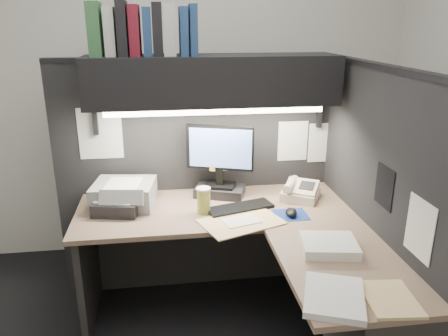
{
  "coord_description": "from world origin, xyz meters",
  "views": [
    {
      "loc": [
        -0.18,
        -1.95,
        1.84
      ],
      "look_at": [
        0.16,
        0.51,
        1.01
      ],
      "focal_mm": 35.0,
      "sensor_mm": 36.0,
      "label": 1
    }
  ],
  "objects_px": {
    "keyboard": "(240,208)",
    "desk": "(286,294)",
    "overhead_shelf": "(213,80)",
    "notebook_stack": "(118,206)",
    "coffee_cup": "(204,201)",
    "monitor": "(220,168)",
    "telephone": "(301,192)",
    "printer": "(124,194)"
  },
  "relations": [
    {
      "from": "telephone",
      "to": "coffee_cup",
      "type": "bearing_deg",
      "value": -137.4
    },
    {
      "from": "monitor",
      "to": "telephone",
      "type": "bearing_deg",
      "value": 6.1
    },
    {
      "from": "overhead_shelf",
      "to": "keyboard",
      "type": "height_order",
      "value": "overhead_shelf"
    },
    {
      "from": "overhead_shelf",
      "to": "printer",
      "type": "bearing_deg",
      "value": -173.09
    },
    {
      "from": "desk",
      "to": "keyboard",
      "type": "height_order",
      "value": "keyboard"
    },
    {
      "from": "desk",
      "to": "overhead_shelf",
      "type": "relative_size",
      "value": 1.1
    },
    {
      "from": "coffee_cup",
      "to": "printer",
      "type": "relative_size",
      "value": 0.41
    },
    {
      "from": "desk",
      "to": "notebook_stack",
      "type": "distance_m",
      "value": 1.13
    },
    {
      "from": "keyboard",
      "to": "desk",
      "type": "bearing_deg",
      "value": -87.92
    },
    {
      "from": "desk",
      "to": "telephone",
      "type": "relative_size",
      "value": 7.22
    },
    {
      "from": "coffee_cup",
      "to": "notebook_stack",
      "type": "distance_m",
      "value": 0.53
    },
    {
      "from": "telephone",
      "to": "printer",
      "type": "relative_size",
      "value": 0.63
    },
    {
      "from": "monitor",
      "to": "telephone",
      "type": "relative_size",
      "value": 2.04
    },
    {
      "from": "coffee_cup",
      "to": "notebook_stack",
      "type": "xyz_separation_m",
      "value": [
        -0.52,
        0.08,
        -0.04
      ]
    },
    {
      "from": "printer",
      "to": "notebook_stack",
      "type": "bearing_deg",
      "value": -99.62
    },
    {
      "from": "desk",
      "to": "notebook_stack",
      "type": "bearing_deg",
      "value": 147.86
    },
    {
      "from": "monitor",
      "to": "notebook_stack",
      "type": "distance_m",
      "value": 0.7
    },
    {
      "from": "overhead_shelf",
      "to": "notebook_stack",
      "type": "height_order",
      "value": "overhead_shelf"
    },
    {
      "from": "monitor",
      "to": "notebook_stack",
      "type": "height_order",
      "value": "monitor"
    },
    {
      "from": "overhead_shelf",
      "to": "coffee_cup",
      "type": "bearing_deg",
      "value": -109.42
    },
    {
      "from": "desk",
      "to": "printer",
      "type": "height_order",
      "value": "printer"
    },
    {
      "from": "overhead_shelf",
      "to": "keyboard",
      "type": "bearing_deg",
      "value": -60.73
    },
    {
      "from": "coffee_cup",
      "to": "printer",
      "type": "distance_m",
      "value": 0.52
    },
    {
      "from": "telephone",
      "to": "printer",
      "type": "bearing_deg",
      "value": -152.07
    },
    {
      "from": "telephone",
      "to": "notebook_stack",
      "type": "bearing_deg",
      "value": -146.83
    },
    {
      "from": "desk",
      "to": "keyboard",
      "type": "xyz_separation_m",
      "value": [
        -0.16,
        0.51,
        0.3
      ]
    },
    {
      "from": "keyboard",
      "to": "printer",
      "type": "bearing_deg",
      "value": 150.62
    },
    {
      "from": "keyboard",
      "to": "coffee_cup",
      "type": "bearing_deg",
      "value": 168.77
    },
    {
      "from": "desk",
      "to": "overhead_shelf",
      "type": "height_order",
      "value": "overhead_shelf"
    },
    {
      "from": "overhead_shelf",
      "to": "monitor",
      "type": "relative_size",
      "value": 3.22
    },
    {
      "from": "keyboard",
      "to": "printer",
      "type": "distance_m",
      "value": 0.74
    },
    {
      "from": "keyboard",
      "to": "printer",
      "type": "relative_size",
      "value": 1.12
    },
    {
      "from": "monitor",
      "to": "notebook_stack",
      "type": "bearing_deg",
      "value": -145.78
    },
    {
      "from": "overhead_shelf",
      "to": "coffee_cup",
      "type": "distance_m",
      "value": 0.75
    },
    {
      "from": "monitor",
      "to": "coffee_cup",
      "type": "relative_size",
      "value": 3.17
    },
    {
      "from": "notebook_stack",
      "to": "overhead_shelf",
      "type": "bearing_deg",
      "value": 16.06
    },
    {
      "from": "desk",
      "to": "monitor",
      "type": "relative_size",
      "value": 3.53
    },
    {
      "from": "overhead_shelf",
      "to": "notebook_stack",
      "type": "bearing_deg",
      "value": -163.94
    },
    {
      "from": "overhead_shelf",
      "to": "printer",
      "type": "xyz_separation_m",
      "value": [
        -0.58,
        -0.07,
        -0.7
      ]
    },
    {
      "from": "telephone",
      "to": "monitor",
      "type": "bearing_deg",
      "value": -162.59
    },
    {
      "from": "telephone",
      "to": "desk",
      "type": "bearing_deg",
      "value": -82.33
    },
    {
      "from": "desk",
      "to": "telephone",
      "type": "xyz_separation_m",
      "value": [
        0.26,
        0.63,
        0.33
      ]
    }
  ]
}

